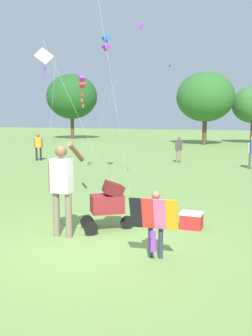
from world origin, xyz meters
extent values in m
plane|color=#75994C|center=(0.00, 0.00, 0.00)|extent=(120.00, 120.00, 0.00)
cylinder|color=brown|center=(-16.81, 28.88, 1.09)|extent=(0.36, 0.36, 2.18)
ellipsoid|color=#235623|center=(-16.81, 28.88, 4.28)|extent=(5.26, 4.73, 4.47)
cylinder|color=brown|center=(-2.70, 25.64, 0.99)|extent=(0.36, 0.36, 1.99)
ellipsoid|color=#2D6628|center=(-2.70, 25.64, 3.86)|extent=(4.68, 4.21, 3.97)
cylinder|color=brown|center=(0.83, 28.77, 0.91)|extent=(0.36, 0.36, 1.82)
cylinder|color=#33384C|center=(1.33, -0.19, 0.28)|extent=(0.08, 0.08, 0.55)
cylinder|color=#33384C|center=(1.15, -0.21, 0.28)|extent=(0.08, 0.08, 0.55)
cube|color=red|center=(1.24, -0.20, 0.76)|extent=(0.26, 0.18, 0.41)
cylinder|color=#A37556|center=(1.39, -0.18, 0.73)|extent=(0.06, 0.06, 0.37)
cylinder|color=#A37556|center=(1.09, -0.21, 0.73)|extent=(0.06, 0.06, 0.37)
sphere|color=#A37556|center=(1.24, -0.20, 1.05)|extent=(0.14, 0.14, 0.14)
cube|color=#F4A319|center=(1.55, -0.34, 0.79)|extent=(0.21, 0.20, 0.52)
cube|color=pink|center=(1.36, -0.36, 0.79)|extent=(0.21, 0.20, 0.52)
cube|color=red|center=(1.17, -0.39, 0.79)|extent=(0.21, 0.20, 0.52)
cube|color=black|center=(0.97, -0.41, 0.79)|extent=(0.21, 0.20, 0.52)
cube|color=purple|center=(1.26, -0.39, 0.34)|extent=(0.08, 0.02, 0.36)
cylinder|color=#7F705B|center=(-0.90, 0.21, 0.44)|extent=(0.13, 0.13, 0.87)
cylinder|color=#7F705B|center=(-0.63, 0.21, 0.44)|extent=(0.13, 0.13, 0.87)
cube|color=silver|center=(-0.77, 0.21, 1.20)|extent=(0.38, 0.24, 0.66)
cylinder|color=brown|center=(-1.01, 0.21, 1.16)|extent=(0.09, 0.09, 0.58)
cylinder|color=brown|center=(-0.53, 0.35, 1.65)|extent=(0.10, 0.53, 0.41)
sphere|color=brown|center=(-0.77, 0.21, 1.66)|extent=(0.23, 0.23, 0.23)
cylinder|color=black|center=(0.20, 1.15, 0.14)|extent=(0.25, 0.20, 0.28)
cylinder|color=black|center=(-0.60, 0.89, 0.14)|extent=(0.25, 0.20, 0.28)
cylinder|color=black|center=(-0.29, 0.47, 0.14)|extent=(0.25, 0.20, 0.28)
cube|color=maroon|center=(-0.14, 0.90, 0.56)|extent=(0.78, 0.73, 0.36)
cube|color=maroon|center=(-0.03, 0.98, 0.86)|extent=(0.58, 0.58, 0.35)
cylinder|color=black|center=(-0.51, 0.63, 0.96)|extent=(0.32, 0.41, 0.04)
cylinder|color=silver|center=(-0.64, 2.11, 3.59)|extent=(0.25, 3.51, 7.17)
cube|color=purple|center=(-4.43, 7.93, 3.81)|extent=(0.31, 0.32, 0.25)
cube|color=red|center=(-4.43, 7.93, 3.55)|extent=(0.31, 0.32, 0.25)
cube|color=red|center=(-4.42, 7.91, 3.19)|extent=(0.08, 0.08, 0.14)
cube|color=red|center=(-4.46, 7.98, 2.97)|extent=(0.09, 0.08, 0.14)
cube|color=red|center=(-4.42, 7.98, 2.75)|extent=(0.07, 0.07, 0.14)
cylinder|color=silver|center=(-3.34, 7.14, 1.77)|extent=(2.19, 1.59, 3.55)
cube|color=white|center=(-6.05, 7.73, 4.76)|extent=(0.71, 0.39, 0.72)
cube|color=purple|center=(-6.03, 7.72, 4.24)|extent=(0.08, 0.09, 0.14)
cube|color=purple|center=(-6.07, 7.71, 4.02)|extent=(0.07, 0.08, 0.14)
cylinder|color=silver|center=(-5.37, 7.10, 2.30)|extent=(1.37, 1.28, 4.61)
cube|color=blue|center=(-2.96, 7.07, 5.11)|extent=(0.36, 0.37, 0.29)
cube|color=purple|center=(-2.96, 7.07, 4.82)|extent=(0.36, 0.37, 0.29)
cube|color=purple|center=(-2.97, 7.04, 4.43)|extent=(0.09, 0.09, 0.14)
cube|color=purple|center=(-2.91, 7.09, 4.21)|extent=(0.09, 0.09, 0.14)
cylinder|color=silver|center=(-3.59, 5.97, 2.40)|extent=(1.28, 2.21, 4.81)
cube|color=purple|center=(-5.35, 17.53, 7.89)|extent=(0.38, 0.20, 0.40)
cube|color=black|center=(-6.54, 28.66, 6.85)|extent=(0.25, 0.28, 0.23)
cylinder|color=#4C4C51|center=(1.87, 11.70, 0.35)|extent=(0.10, 0.10, 0.71)
cube|color=#284CA8|center=(1.95, 11.77, 0.97)|extent=(0.36, 0.35, 0.53)
cylinder|color=tan|center=(1.81, 11.65, 0.93)|extent=(0.08, 0.08, 0.47)
cylinder|color=#232328|center=(-8.80, 10.95, 0.35)|extent=(0.10, 0.10, 0.69)
cylinder|color=#232328|center=(-8.61, 11.06, 0.35)|extent=(0.10, 0.10, 0.69)
cube|color=orange|center=(-8.71, 11.01, 0.95)|extent=(0.36, 0.31, 0.52)
cylinder|color=brown|center=(-8.87, 10.91, 0.92)|extent=(0.08, 0.08, 0.46)
cylinder|color=brown|center=(-8.54, 11.10, 0.92)|extent=(0.08, 0.08, 0.46)
sphere|color=brown|center=(-8.71, 11.01, 1.32)|extent=(0.18, 0.18, 0.18)
cylinder|color=#7F705B|center=(-1.49, 12.65, 0.33)|extent=(0.09, 0.09, 0.65)
cylinder|color=#7F705B|center=(-1.69, 12.71, 0.33)|extent=(0.09, 0.09, 0.65)
cube|color=#4C4C56|center=(-1.59, 12.68, 0.90)|extent=(0.33, 0.26, 0.49)
cylinder|color=brown|center=(-1.42, 12.62, 0.86)|extent=(0.07, 0.07, 0.43)
cylinder|color=brown|center=(-1.76, 12.74, 0.86)|extent=(0.07, 0.07, 0.43)
sphere|color=brown|center=(-1.59, 12.68, 1.24)|extent=(0.17, 0.17, 0.17)
cube|color=red|center=(1.44, 1.68, 0.15)|extent=(0.44, 0.32, 0.30)
cube|color=white|center=(1.44, 1.68, 0.33)|extent=(0.45, 0.33, 0.05)
camera|label=1|loc=(3.07, -6.11, 2.33)|focal=41.39mm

